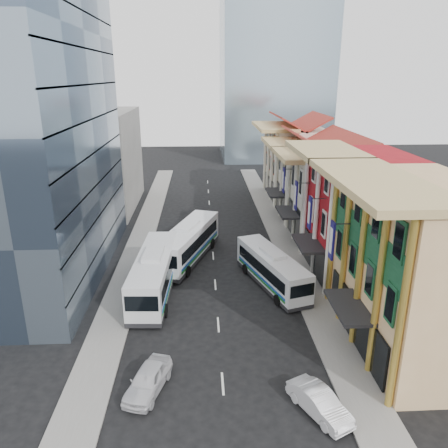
{
  "coord_description": "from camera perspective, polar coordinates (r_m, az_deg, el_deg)",
  "views": [
    {
      "loc": [
        -1.14,
        -22.18,
        18.8
      ],
      "look_at": [
        0.97,
        17.75,
        5.11
      ],
      "focal_mm": 35.0,
      "sensor_mm": 36.0,
      "label": 1
    }
  ],
  "objects": [
    {
      "name": "office_tower",
      "position": [
        44.3,
        -24.59,
        12.32
      ],
      "size": [
        12.0,
        26.0,
        30.0
      ],
      "primitive_type": "cube",
      "color": "#3D4D61",
      "rests_on": "ground"
    },
    {
      "name": "office_block_far",
      "position": [
        66.93,
        -15.96,
        8.02
      ],
      "size": [
        10.0,
        18.0,
        14.0
      ],
      "primitive_type": "cube",
      "color": "gray",
      "rests_on": "ground"
    },
    {
      "name": "bus_left_near",
      "position": [
        39.8,
        -9.08,
        -6.28
      ],
      "size": [
        3.65,
        12.82,
        4.06
      ],
      "primitive_type": null,
      "rotation": [
        0.0,
        0.0,
        -0.05
      ],
      "color": "silver",
      "rests_on": "ground"
    },
    {
      "name": "shophouse_cream_near",
      "position": [
        52.82,
        13.77,
        3.19
      ],
      "size": [
        8.0,
        9.0,
        10.0
      ],
      "primitive_type": "cube",
      "color": "beige",
      "rests_on": "ground"
    },
    {
      "name": "sedan_left",
      "position": [
        29.27,
        -9.9,
        -19.42
      ],
      "size": [
        3.18,
        5.0,
        1.58
      ],
      "primitive_type": "imported",
      "rotation": [
        0.0,
        0.0,
        -0.3
      ],
      "color": "silver",
      "rests_on": "ground"
    },
    {
      "name": "ground",
      "position": [
        29.1,
        -0.07,
        -21.35
      ],
      "size": [
        200.0,
        200.0,
        0.0
      ],
      "primitive_type": "plane",
      "color": "black",
      "rests_on": "ground"
    },
    {
      "name": "sidewalk_right",
      "position": [
        48.95,
        8.59,
        -3.83
      ],
      "size": [
        3.0,
        90.0,
        0.15
      ],
      "primitive_type": "cube",
      "color": "slate",
      "rests_on": "ground"
    },
    {
      "name": "bus_left_far",
      "position": [
        46.53,
        -4.69,
        -2.32
      ],
      "size": [
        6.94,
        12.83,
        4.03
      ],
      "primitive_type": null,
      "rotation": [
        0.0,
        0.0,
        -0.34
      ],
      "color": "silver",
      "rests_on": "ground"
    },
    {
      "name": "bus_right",
      "position": [
        41.04,
        6.29,
        -5.77
      ],
      "size": [
        5.81,
        11.2,
        3.51
      ],
      "primitive_type": null,
      "rotation": [
        0.0,
        0.0,
        0.31
      ],
      "color": "silver",
      "rests_on": "ground"
    },
    {
      "name": "shophouse_tan",
      "position": [
        33.64,
        24.11,
        -5.22
      ],
      "size": [
        8.0,
        14.0,
        12.0
      ],
      "primitive_type": "cube",
      "color": "#DCB47F",
      "rests_on": "ground"
    },
    {
      "name": "sidewalk_left",
      "position": [
        48.55,
        -11.53,
        -4.2
      ],
      "size": [
        3.0,
        90.0,
        0.15
      ],
      "primitive_type": "cube",
      "color": "slate",
      "rests_on": "ground"
    },
    {
      "name": "shophouse_red",
      "position": [
        43.91,
        17.29,
        1.07
      ],
      "size": [
        8.0,
        10.0,
        12.0
      ],
      "primitive_type": "cube",
      "color": "maroon",
      "rests_on": "ground"
    },
    {
      "name": "shophouse_cream_mid",
      "position": [
        61.21,
        11.43,
        5.49
      ],
      "size": [
        8.0,
        9.0,
        10.0
      ],
      "primitive_type": "cube",
      "color": "beige",
      "rests_on": "ground"
    },
    {
      "name": "sedan_right",
      "position": [
        27.99,
        12.35,
        -21.83
      ],
      "size": [
        3.4,
        4.65,
        1.46
      ],
      "primitive_type": "imported",
      "rotation": [
        0.0,
        0.0,
        0.47
      ],
      "color": "silver",
      "rests_on": "ground"
    },
    {
      "name": "shophouse_cream_far",
      "position": [
        71.1,
        9.42,
        7.86
      ],
      "size": [
        8.0,
        12.0,
        11.0
      ],
      "primitive_type": "cube",
      "color": "beige",
      "rests_on": "ground"
    }
  ]
}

